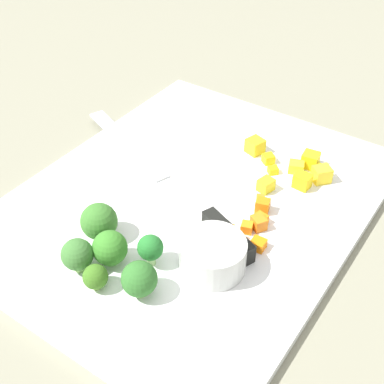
{
  "coord_description": "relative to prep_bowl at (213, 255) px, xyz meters",
  "views": [
    {
      "loc": [
        -0.41,
        -0.28,
        0.43
      ],
      "look_at": [
        0.0,
        0.0,
        0.02
      ],
      "focal_mm": 49.44,
      "sensor_mm": 36.0,
      "label": 1
    }
  ],
  "objects": [
    {
      "name": "carrot_dice_3",
      "position": [
        0.04,
        0.01,
        -0.01
      ],
      "size": [
        0.03,
        0.03,
        0.02
      ],
      "primitive_type": "cube",
      "rotation": [
        0.0,
        0.0,
        0.44
      ],
      "color": "orange",
      "rests_on": "cutting_board"
    },
    {
      "name": "prep_bowl",
      "position": [
        0.0,
        0.0,
        0.0
      ],
      "size": [
        0.07,
        0.07,
        0.04
      ],
      "primitive_type": "cylinder",
      "color": "beige",
      "rests_on": "cutting_board"
    },
    {
      "name": "carrot_dice_4",
      "position": [
        0.11,
        -0.0,
        -0.01
      ],
      "size": [
        0.02,
        0.02,
        0.02
      ],
      "primitive_type": "cube",
      "rotation": [
        0.0,
        0.0,
        0.27
      ],
      "color": "orange",
      "rests_on": "cutting_board"
    },
    {
      "name": "pepper_dice_7",
      "position": [
        0.21,
        0.07,
        -0.01
      ],
      "size": [
        0.03,
        0.03,
        0.02
      ],
      "primitive_type": "cube",
      "rotation": [
        0.0,
        0.0,
        2.84
      ],
      "color": "yellow",
      "rests_on": "cutting_board"
    },
    {
      "name": "carrot_dice_0",
      "position": [
        0.09,
        -0.01,
        -0.01
      ],
      "size": [
        0.02,
        0.02,
        0.01
      ],
      "primitive_type": "cube",
      "rotation": [
        0.0,
        0.0,
        1.37
      ],
      "color": "orange",
      "rests_on": "cutting_board"
    },
    {
      "name": "pepper_dice_0",
      "position": [
        0.18,
        -0.02,
        -0.01
      ],
      "size": [
        0.02,
        0.02,
        0.02
      ],
      "primitive_type": "cube",
      "rotation": [
        0.0,
        0.0,
        3.06
      ],
      "color": "yellow",
      "rests_on": "cutting_board"
    },
    {
      "name": "pepper_dice_8",
      "position": [
        0.22,
        -0.03,
        -0.01
      ],
      "size": [
        0.02,
        0.02,
        0.01
      ],
      "primitive_type": "cube",
      "rotation": [
        0.0,
        0.0,
        2.97
      ],
      "color": "yellow",
      "rests_on": "cutting_board"
    },
    {
      "name": "broccoli_floret_3",
      "position": [
        -0.06,
        0.09,
        0.0
      ],
      "size": [
        0.04,
        0.04,
        0.04
      ],
      "color": "#80B568",
      "rests_on": "cutting_board"
    },
    {
      "name": "carrot_dice_7",
      "position": [
        0.12,
        0.01,
        -0.01
      ],
      "size": [
        0.02,
        0.02,
        0.01
      ],
      "primitive_type": "cube",
      "rotation": [
        0.0,
        0.0,
        2.13
      ],
      "color": "orange",
      "rests_on": "cutting_board"
    },
    {
      "name": "broccoli_floret_1",
      "position": [
        -0.03,
        0.06,
        0.0
      ],
      "size": [
        0.03,
        0.03,
        0.04
      ],
      "color": "#8AAF6A",
      "rests_on": "cutting_board"
    },
    {
      "name": "carrot_dice_5",
      "position": [
        0.05,
        -0.03,
        -0.01
      ],
      "size": [
        0.02,
        0.02,
        0.01
      ],
      "primitive_type": "cube",
      "rotation": [
        0.0,
        0.0,
        0.05
      ],
      "color": "orange",
      "rests_on": "cutting_board"
    },
    {
      "name": "pepper_dice_4",
      "position": [
        0.23,
        -0.01,
        -0.01
      ],
      "size": [
        0.02,
        0.02,
        0.02
      ],
      "primitive_type": "cube",
      "rotation": [
        0.0,
        0.0,
        0.13
      ],
      "color": "yellow",
      "rests_on": "cutting_board"
    },
    {
      "name": "broccoli_floret_5",
      "position": [
        -0.08,
        0.11,
        0.0
      ],
      "size": [
        0.03,
        0.03,
        0.04
      ],
      "color": "#86BC61",
      "rests_on": "cutting_board"
    },
    {
      "name": "pepper_dice_3",
      "position": [
        0.18,
        0.02,
        -0.01
      ],
      "size": [
        0.02,
        0.02,
        0.01
      ],
      "primitive_type": "cube",
      "rotation": [
        0.0,
        0.0,
        0.83
      ],
      "color": "yellow",
      "rests_on": "cutting_board"
    },
    {
      "name": "broccoli_floret_2",
      "position": [
        -0.09,
        0.08,
        -0.0
      ],
      "size": [
        0.03,
        0.03,
        0.03
      ],
      "color": "#8FB158",
      "rests_on": "cutting_board"
    },
    {
      "name": "ground_plane",
      "position": [
        0.08,
        0.08,
        -0.03
      ],
      "size": [
        4.0,
        4.0,
        0.0
      ],
      "primitive_type": "plane",
      "color": "gray"
    },
    {
      "name": "carrot_dice_1",
      "position": [
        0.07,
        -0.0,
        -0.01
      ],
      "size": [
        0.02,
        0.02,
        0.01
      ],
      "primitive_type": "cube",
      "rotation": [
        0.0,
        0.0,
        1.89
      ],
      "color": "orange",
      "rests_on": "cutting_board"
    },
    {
      "name": "cutting_board",
      "position": [
        0.08,
        0.08,
        -0.02
      ],
      "size": [
        0.49,
        0.39,
        0.01
      ],
      "primitive_type": "cube",
      "color": "white",
      "rests_on": "ground_plane"
    },
    {
      "name": "pepper_dice_1",
      "position": [
        0.2,
        -0.03,
        -0.01
      ],
      "size": [
        0.03,
        0.03,
        0.02
      ],
      "primitive_type": "cube",
      "rotation": [
        0.0,
        0.0,
        2.46
      ],
      "color": "yellow",
      "rests_on": "cutting_board"
    },
    {
      "name": "broccoli_floret_0",
      "position": [
        -0.03,
        0.13,
        0.0
      ],
      "size": [
        0.04,
        0.04,
        0.04
      ],
      "color": "#80C15F",
      "rests_on": "cutting_board"
    },
    {
      "name": "chef_knife",
      "position": [
        0.07,
        0.07,
        -0.01
      ],
      "size": [
        0.16,
        0.35,
        0.02
      ],
      "rotation": [
        0.0,
        0.0,
        1.19
      ],
      "color": "silver",
      "rests_on": "cutting_board"
    },
    {
      "name": "pepper_dice_6",
      "position": [
        0.2,
        0.0,
        -0.01
      ],
      "size": [
        0.02,
        0.02,
        0.01
      ],
      "primitive_type": "cube",
      "rotation": [
        0.0,
        0.0,
        1.94
      ],
      "color": "yellow",
      "rests_on": "cutting_board"
    },
    {
      "name": "carrot_dice_2",
      "position": [
        0.05,
        0.0,
        -0.01
      ],
      "size": [
        0.02,
        0.01,
        0.01
      ],
      "primitive_type": "cube",
      "rotation": [
        0.0,
        0.0,
        1.65
      ],
      "color": "orange",
      "rests_on": "cutting_board"
    },
    {
      "name": "pepper_dice_2",
      "position": [
        0.15,
        0.02,
        -0.01
      ],
      "size": [
        0.02,
        0.02,
        0.02
      ],
      "primitive_type": "cube",
      "rotation": [
        0.0,
        0.0,
        1.33
      ],
      "color": "yellow",
      "rests_on": "cutting_board"
    },
    {
      "name": "broccoli_floret_4",
      "position": [
        -0.07,
        0.04,
        0.0
      ],
      "size": [
        0.04,
        0.04,
        0.04
      ],
      "color": "#8CB962",
      "rests_on": "cutting_board"
    },
    {
      "name": "pepper_dice_5",
      "position": [
        0.2,
        0.04,
        -0.01
      ],
      "size": [
        0.02,
        0.02,
        0.01
      ],
      "primitive_type": "cube",
      "rotation": [
        0.0,
        0.0,
        0.94
      ],
      "color": "yellow",
      "rests_on": "cutting_board"
    },
    {
      "name": "carrot_dice_6",
      "position": [
        0.08,
        -0.01,
        -0.01
      ],
      "size": [
        0.02,
        0.02,
        0.02
      ],
      "primitive_type": "cube",
      "rotation": [
        0.0,
        0.0,
        2.58
      ],
      "color": "orange",
      "rests_on": "cutting_board"
    }
  ]
}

